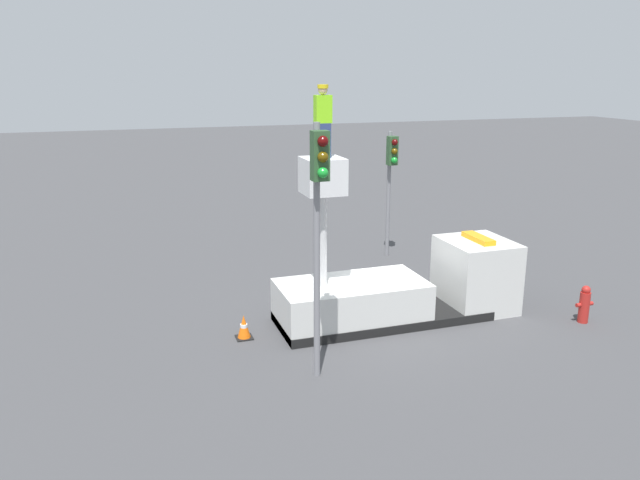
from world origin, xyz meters
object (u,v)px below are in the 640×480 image
at_px(bucket_truck, 401,289).
at_px(fire_hydrant, 584,304).
at_px(traffic_light_pole, 319,204).
at_px(traffic_cone_rear, 244,327).
at_px(traffic_light_across, 391,169).
at_px(worker, 323,121).

relative_size(bucket_truck, fire_hydrant, 6.41).
xyz_separation_m(traffic_light_pole, traffic_cone_rear, (-1.13, 2.62, -3.65)).
distance_m(traffic_light_across, traffic_cone_rear, 8.92).
bearing_deg(traffic_cone_rear, bucket_truck, -0.18).
bearing_deg(traffic_light_across, bucket_truck, -111.51).
bearing_deg(fire_hydrant, worker, 164.61).
height_order(traffic_light_pole, traffic_cone_rear, traffic_light_pole).
bearing_deg(fire_hydrant, traffic_light_pole, -174.59).
bearing_deg(traffic_cone_rear, worker, -0.37).
distance_m(traffic_light_across, fire_hydrant, 8.13).
xyz_separation_m(worker, traffic_light_across, (4.38, 5.41, -2.18)).
height_order(bucket_truck, fire_hydrant, bucket_truck).
bearing_deg(worker, bucket_truck, 0.00).
xyz_separation_m(bucket_truck, traffic_cone_rear, (-4.35, 0.01, -0.54)).
height_order(bucket_truck, traffic_light_pole, traffic_light_pole).
height_order(worker, traffic_cone_rear, worker).
relative_size(fire_hydrant, traffic_cone_rear, 1.68).
bearing_deg(fire_hydrant, bucket_truck, 157.63).
xyz_separation_m(bucket_truck, worker, (-2.25, 0.00, 4.55)).
distance_m(traffic_light_pole, fire_hydrant, 8.52).
xyz_separation_m(traffic_light_across, traffic_cone_rear, (-6.48, -5.40, -2.91)).
bearing_deg(traffic_light_pole, traffic_light_across, 56.28).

